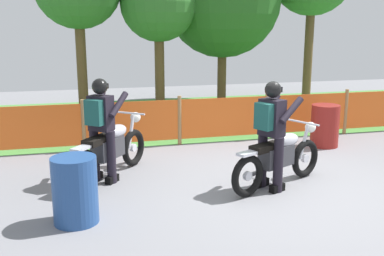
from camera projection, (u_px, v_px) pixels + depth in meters
The scene contains 10 objects.
ground at pixel (282, 188), 7.20m from camera, with size 24.00×24.00×0.02m, color gray.
grass_verge at pixel (190, 115), 12.82m from camera, with size 24.00×5.98×0.01m, color #4C8C3D.
barrier_fence at pixel (224, 117), 9.87m from camera, with size 9.97×0.08×1.05m.
tree_near_left at pixel (159, 4), 12.93m from camera, with size 2.21×2.21×4.20m.
motorcycle_lead at pixel (279, 157), 7.18m from camera, with size 1.89×1.03×0.97m.
motorcycle_trailing at pixel (110, 149), 7.58m from camera, with size 1.41×1.74×1.01m.
rider_lead at pixel (271, 130), 6.93m from camera, with size 0.78×0.70×1.69m.
rider_trailing at pixel (101, 125), 7.27m from camera, with size 0.74×0.78×1.69m.
oil_drum at pixel (325, 126), 9.54m from camera, with size 0.58×0.58×0.88m, color maroon.
spare_drum at pixel (75, 190), 5.86m from camera, with size 0.58×0.58×0.88m, color navy.
Camera 1 is at (-3.06, -6.24, 2.53)m, focal length 42.72 mm.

